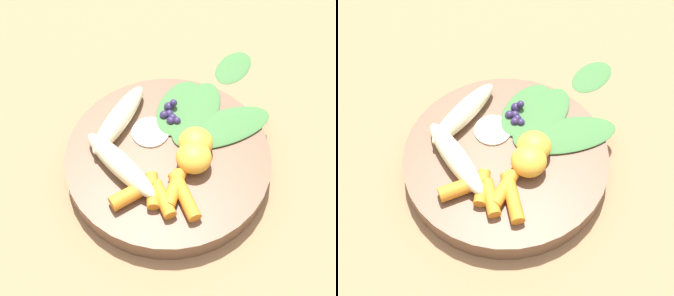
# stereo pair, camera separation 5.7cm
# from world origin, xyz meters

# --- Properties ---
(ground_plane) EXTENTS (2.40, 2.40, 0.00)m
(ground_plane) POSITION_xyz_m (0.00, 0.00, 0.00)
(ground_plane) COLOR #99704C
(bowl) EXTENTS (0.27, 0.27, 0.03)m
(bowl) POSITION_xyz_m (0.00, 0.00, 0.02)
(bowl) COLOR brown
(bowl) RESTS_ON ground_plane
(banana_peeled_left) EXTENTS (0.13, 0.08, 0.03)m
(banana_peeled_left) POSITION_xyz_m (-0.01, 0.06, 0.04)
(banana_peeled_left) COLOR beige
(banana_peeled_left) RESTS_ON bowl
(banana_peeled_right) EXTENTS (0.11, 0.11, 0.03)m
(banana_peeled_right) POSITION_xyz_m (0.06, 0.05, 0.04)
(banana_peeled_right) COLOR beige
(banana_peeled_right) RESTS_ON bowl
(orange_segment_near) EXTENTS (0.04, 0.04, 0.03)m
(orange_segment_near) POSITION_xyz_m (-0.01, -0.03, 0.05)
(orange_segment_near) COLOR #F4A833
(orange_segment_near) RESTS_ON bowl
(orange_segment_far) EXTENTS (0.04, 0.04, 0.03)m
(orange_segment_far) POSITION_xyz_m (-0.03, -0.03, 0.05)
(orange_segment_far) COLOR #F4A833
(orange_segment_far) RESTS_ON bowl
(carrot_front) EXTENTS (0.03, 0.06, 0.02)m
(carrot_front) POSITION_xyz_m (-0.05, 0.06, 0.04)
(carrot_front) COLOR orange
(carrot_front) RESTS_ON bowl
(carrot_mid_left) EXTENTS (0.05, 0.02, 0.02)m
(carrot_mid_left) POSITION_xyz_m (-0.05, 0.03, 0.04)
(carrot_mid_left) COLOR orange
(carrot_mid_left) RESTS_ON bowl
(carrot_mid_right) EXTENTS (0.05, 0.02, 0.02)m
(carrot_mid_right) POSITION_xyz_m (-0.07, 0.03, 0.04)
(carrot_mid_right) COLOR orange
(carrot_mid_right) RESTS_ON bowl
(carrot_rear) EXTENTS (0.05, 0.04, 0.02)m
(carrot_rear) POSITION_xyz_m (-0.06, 0.01, 0.04)
(carrot_rear) COLOR orange
(carrot_rear) RESTS_ON bowl
(carrot_small) EXTENTS (0.07, 0.02, 0.02)m
(carrot_small) POSITION_xyz_m (-0.07, -0.00, 0.04)
(carrot_small) COLOR orange
(carrot_small) RESTS_ON bowl
(blueberry_pile) EXTENTS (0.04, 0.03, 0.02)m
(blueberry_pile) POSITION_xyz_m (0.06, -0.02, 0.04)
(blueberry_pile) COLOR #2D234C
(blueberry_pile) RESTS_ON bowl
(coconut_shred_patch) EXTENTS (0.05, 0.05, 0.00)m
(coconut_shred_patch) POSITION_xyz_m (0.04, 0.01, 0.03)
(coconut_shred_patch) COLOR white
(coconut_shred_patch) RESTS_ON bowl
(kale_leaf_left) EXTENTS (0.07, 0.14, 0.01)m
(kale_leaf_left) POSITION_xyz_m (0.02, -0.08, 0.03)
(kale_leaf_left) COLOR #3D7038
(kale_leaf_left) RESTS_ON bowl
(kale_leaf_right) EXTENTS (0.13, 0.12, 0.01)m
(kale_leaf_right) POSITION_xyz_m (0.05, -0.05, 0.03)
(kale_leaf_right) COLOR #3D7038
(kale_leaf_right) RESTS_ON bowl
(kale_leaf_rear) EXTENTS (0.12, 0.11, 0.01)m
(kale_leaf_rear) POSITION_xyz_m (0.07, -0.04, 0.03)
(kale_leaf_rear) COLOR #3D7038
(kale_leaf_rear) RESTS_ON bowl
(kale_leaf_stray) EXTENTS (0.09, 0.09, 0.01)m
(kale_leaf_stray) POSITION_xyz_m (0.15, -0.15, 0.00)
(kale_leaf_stray) COLOR #3D7038
(kale_leaf_stray) RESTS_ON ground_plane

